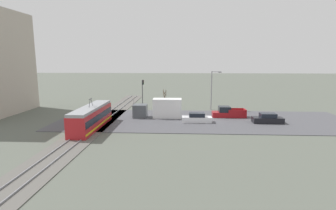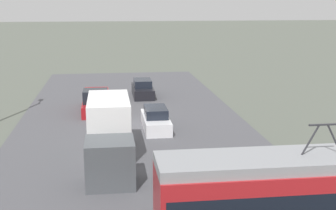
% 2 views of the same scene
% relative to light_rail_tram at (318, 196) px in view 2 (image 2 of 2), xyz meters
% --- Properties ---
extents(ground_plane, '(320.00, 320.00, 0.00)m').
position_rel_light_rail_tram_xyz_m(ground_plane, '(5.94, -16.70, -1.62)').
color(ground_plane, '#565B51').
extents(road_surface, '(16.34, 47.81, 0.08)m').
position_rel_light_rail_tram_xyz_m(road_surface, '(5.94, -16.70, -1.58)').
color(road_surface, '#4C4C51').
rests_on(road_surface, ground).
extents(light_rail_tram, '(12.07, 2.58, 4.30)m').
position_rel_light_rail_tram_xyz_m(light_rail_tram, '(0.00, 0.00, 0.00)').
color(light_rail_tram, '#B21E23').
rests_on(light_rail_tram, ground).
extents(box_truck, '(2.33, 8.25, 3.25)m').
position_rel_light_rail_tram_xyz_m(box_truck, '(7.63, -9.43, -0.04)').
color(box_truck, '#4C5156').
rests_on(box_truck, ground).
extents(pickup_truck, '(2.05, 5.70, 1.85)m').
position_rel_light_rail_tram_xyz_m(pickup_truck, '(8.61, -21.08, -0.84)').
color(pickup_truck, maroon).
rests_on(pickup_truck, ground).
extents(sedan_car_0, '(1.70, 4.71, 1.50)m').
position_rel_light_rail_tram_xyz_m(sedan_car_0, '(4.45, -15.43, -0.92)').
color(sedan_car_0, silver).
rests_on(sedan_car_0, ground).
extents(sedan_car_1, '(1.79, 4.65, 1.54)m').
position_rel_light_rail_tram_xyz_m(sedan_car_1, '(4.49, -26.52, -0.91)').
color(sedan_car_1, black).
rests_on(sedan_car_1, ground).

